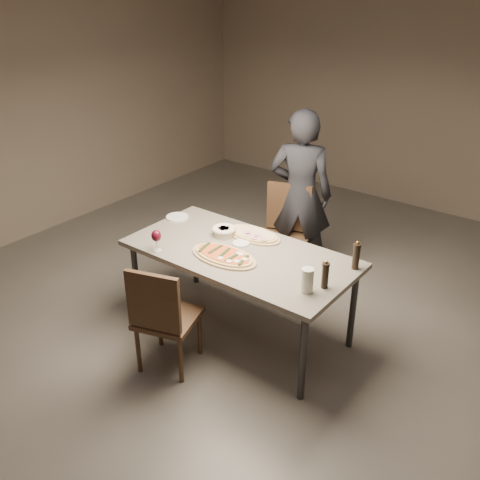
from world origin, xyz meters
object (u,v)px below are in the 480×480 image
Objects in this scene: zucchini_pizza at (224,256)px; chair_near at (162,314)px; diner at (300,195)px; carafe at (307,280)px; pepper_mill_left at (325,275)px; dining_table at (240,258)px; ham_pizza at (253,234)px; bread_basket at (224,230)px; chair_far at (285,229)px.

zucchini_pizza is 0.64× the size of chair_near.
chair_near is 1.90m from diner.
pepper_mill_left is at bearing 60.21° from carafe.
zucchini_pizza is 0.64m from chair_near.
zucchini_pizza reaches higher than dining_table.
ham_pizza is at bearing 68.26° from chair_near.
pepper_mill_left is (1.06, -0.22, 0.06)m from bread_basket.
chair_far is 0.57× the size of diner.
ham_pizza is at bearing 149.60° from carafe.
diner is (-0.08, 0.86, 0.05)m from ham_pizza.
diner is (-0.01, 1.87, 0.32)m from chair_near.
carafe is at bearing -14.76° from dining_table.
ham_pizza is 0.87m from diner.
chair_near is at bearing -81.39° from bread_basket.
zucchini_pizza is at bearing 60.85° from chair_near.
bread_basket is at bearing 133.34° from zucchini_pizza.
pepper_mill_left is 1.54m from diner.
dining_table is at bearing 60.39° from chair_near.
chair_near is (0.13, -0.88, -0.29)m from bread_basket.
pepper_mill_left reaches higher than dining_table.
diner reaches higher than pepper_mill_left.
carafe is at bearing 108.74° from chair_far.
ham_pizza is 0.55× the size of chair_far.
zucchini_pizza is 0.39m from bread_basket.
chair_far is (-0.98, 1.03, -0.32)m from pepper_mill_left.
diner is at bearing 123.39° from carafe.
ham_pizza is at bearing 33.08° from bread_basket.
zucchini_pizza is at bearing -77.09° from ham_pizza.
carafe is at bearing 1.23° from zucchini_pizza.
pepper_mill_left is at bearing -15.15° from ham_pizza.
dining_table is 10.14× the size of carafe.
ham_pizza is 0.73m from chair_far.
chair_near reaches higher than bread_basket.
carafe is (0.71, -0.19, 0.15)m from dining_table.
dining_table is 0.30m from ham_pizza.
chair_near is (-0.15, -0.73, -0.20)m from dining_table.
chair_far is at bearing 105.98° from ham_pizza.
bread_basket is 0.93m from chair_near.
chair_far is at bearing 102.17° from zucchini_pizza.
dining_table is at bearing 165.24° from carafe.
pepper_mill_left reaches higher than bread_basket.
carafe is at bearing -23.74° from ham_pizza.
dining_table is at bearing -27.94° from bread_basket.
ham_pizza is at bearing 71.38° from diner.
chair_near is (-0.93, -0.66, -0.35)m from pepper_mill_left.
bread_basket is 1.05m from carafe.
zucchini_pizza is (-0.04, -0.15, 0.07)m from dining_table.
carafe is (0.75, -0.04, 0.07)m from zucchini_pizza.
bread_basket is 1.11× the size of carafe.
ham_pizza is 2.89× the size of carafe.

